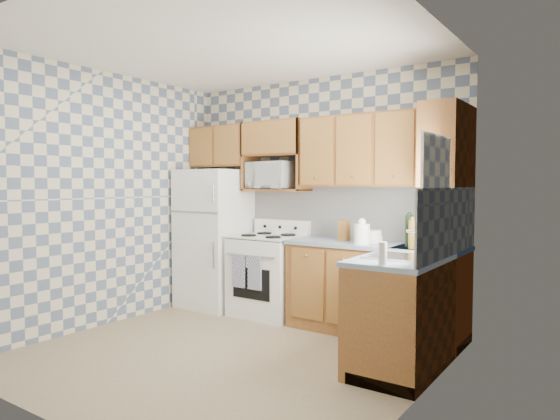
{
  "coord_description": "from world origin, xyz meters",
  "views": [
    {
      "loc": [
        2.84,
        -3.32,
        1.51
      ],
      "look_at": [
        0.05,
        0.75,
        1.25
      ],
      "focal_mm": 32.0,
      "sensor_mm": 36.0,
      "label": 1
    }
  ],
  "objects_px": {
    "stove_body": "(269,276)",
    "electric_kettle": "(362,234)",
    "microwave": "(273,175)",
    "refrigerator": "(214,238)"
  },
  "relations": [
    {
      "from": "refrigerator",
      "to": "microwave",
      "type": "relative_size",
      "value": 2.95
    },
    {
      "from": "refrigerator",
      "to": "stove_body",
      "type": "distance_m",
      "value": 0.89
    },
    {
      "from": "refrigerator",
      "to": "electric_kettle",
      "type": "relative_size",
      "value": 8.47
    },
    {
      "from": "microwave",
      "to": "electric_kettle",
      "type": "bearing_deg",
      "value": -8.49
    },
    {
      "from": "electric_kettle",
      "to": "microwave",
      "type": "bearing_deg",
      "value": 166.87
    },
    {
      "from": "stove_body",
      "to": "microwave",
      "type": "xyz_separation_m",
      "value": [
        -0.04,
        0.15,
        1.16
      ]
    },
    {
      "from": "refrigerator",
      "to": "electric_kettle",
      "type": "distance_m",
      "value": 2.05
    },
    {
      "from": "stove_body",
      "to": "electric_kettle",
      "type": "bearing_deg",
      "value": -6.67
    },
    {
      "from": "stove_body",
      "to": "electric_kettle",
      "type": "distance_m",
      "value": 1.36
    },
    {
      "from": "stove_body",
      "to": "electric_kettle",
      "type": "height_order",
      "value": "electric_kettle"
    }
  ]
}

